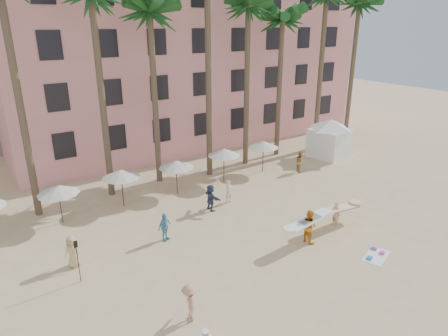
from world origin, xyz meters
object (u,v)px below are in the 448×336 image
cabana (330,135)px  carrier_yellow (336,212)px  carrier_white (309,225)px  pink_hotel (183,60)px

cabana → carrier_yellow: cabana is taller
cabana → carrier_white: cabana is taller
pink_hotel → carrier_white: (-4.97, -23.62, -6.98)m
cabana → carrier_yellow: (-9.77, -9.50, -1.13)m
pink_hotel → cabana: size_ratio=6.76×
pink_hotel → carrier_white: 25.13m
pink_hotel → carrier_yellow: 24.37m
cabana → carrier_yellow: size_ratio=1.49×
carrier_yellow → pink_hotel: bearing=84.4°
cabana → carrier_white: (-12.48, -9.91, -1.04)m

